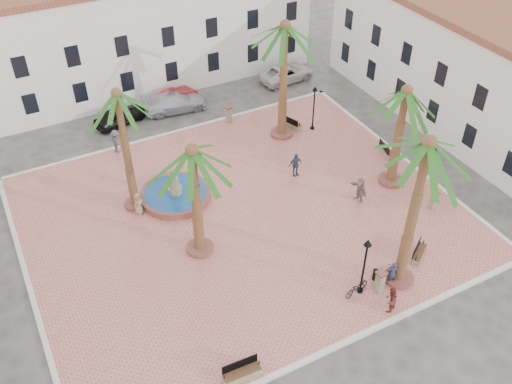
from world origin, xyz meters
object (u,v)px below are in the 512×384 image
palm_s (426,159)px  bench_ne (291,124)px  pedestrian_north (116,141)px  bench_e (386,151)px  car_red (175,97)px  bench_s (242,373)px  bollard_n (228,114)px  cyclist_a (392,273)px  bollard_se (380,281)px  fountain (175,194)px  lamppost_e (314,100)px  litter_bin (376,275)px  pedestrian_fountain_a (138,204)px  palm_ne (285,38)px  pedestrian_fountain_b (296,165)px  palm_e (405,103)px  pedestrian_east (360,190)px  bench_se (419,253)px  bollard_e (434,200)px  lamppost_s (366,257)px  car_white (286,73)px  cyclist_b (391,300)px  car_black (120,116)px  palm_sw (193,164)px  car_silver (175,102)px  bicycle_a (357,287)px  bicycle_b (386,274)px  palm_nw (119,106)px

palm_s → bench_ne: bearing=80.7°
palm_s → pedestrian_north: bearing=117.5°
bench_e → car_red: size_ratio=0.43×
bench_s → bollard_n: 22.60m
cyclist_a → bollard_se: bearing=22.2°
fountain → lamppost_e: bearing=13.4°
litter_bin → car_red: bearing=96.6°
bollard_se → car_red: size_ratio=0.35×
pedestrian_fountain_a → car_red: size_ratio=0.39×
palm_ne → lamppost_e: palm_ne is taller
pedestrian_fountain_b → bollard_n: bearing=98.2°
palm_e → fountain: bearing=159.2°
bench_e → car_red: car_red is taller
bollard_n → pedestrian_east: bearing=-75.0°
pedestrian_north → pedestrian_fountain_b: bearing=-148.2°
palm_s → bench_ne: 18.37m
bench_se → bollard_e: bollard_e is taller
palm_ne → bollard_e: palm_ne is taller
palm_e → car_red: bearing=118.5°
lamppost_s → pedestrian_fountain_b: (2.26, 10.65, -1.75)m
bollard_se → pedestrian_north: bearing=113.8°
bollard_n → car_white: size_ratio=0.28×
cyclist_b → car_red: (-1.98, 25.37, -0.28)m
palm_s → car_black: bearing=110.4°
cyclist_b → pedestrian_fountain_b: (1.69, 12.41, 0.06)m
palm_sw → palm_s: palm_s is taller
cyclist_b → pedestrian_fountain_a: cyclist_b is taller
bench_s → bench_se: (12.59, 2.33, -0.04)m
cyclist_a → bench_e: bearing=-113.4°
palm_e → cyclist_a: palm_e is taller
car_silver → lamppost_s: bearing=-168.9°
car_silver → car_white: (10.50, 0.30, -0.05)m
palm_s → bench_s: size_ratio=4.93×
palm_e → bollard_n: palm_e is taller
bollard_se → palm_sw: bearing=134.5°
bench_s → pedestrian_fountain_a: size_ratio=1.22×
palm_s → car_white: 25.34m
lamppost_s → pedestrian_east: bearing=54.8°
bench_ne → pedestrian_east: bearing=156.5°
bicycle_a → lamppost_e: bearing=-35.2°
bench_se → cyclist_b: 4.66m
palm_e → bench_se: size_ratio=4.38×
bench_ne → bicycle_b: bearing=148.1°
lamppost_s → palm_sw: bearing=132.4°
bench_e → bollard_e: 6.34m
car_white → lamppost_s: bearing=152.8°
pedestrian_north → bollard_se: bearing=-174.2°
palm_nw → bicycle_a: (8.19, -12.64, -6.85)m
palm_sw → car_silver: (4.64, 15.74, -5.62)m
car_red → bench_ne: bearing=-162.1°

